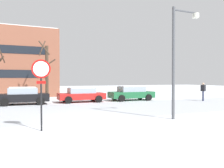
{
  "coord_description": "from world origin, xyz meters",
  "views": [
    {
      "loc": [
        -4.04,
        -12.26,
        2.1
      ],
      "look_at": [
        3.71,
        5.11,
        1.72
      ],
      "focal_mm": 38.02,
      "sensor_mm": 36.0,
      "label": 1
    }
  ],
  "objects_px": {
    "parked_car_red": "(81,95)",
    "pedestrian_crossing": "(203,90)",
    "parked_car_black": "(23,96)",
    "parked_car_green": "(131,93)",
    "street_lamp": "(178,51)",
    "stop_sign": "(41,81)"
  },
  "relations": [
    {
      "from": "stop_sign",
      "to": "parked_car_black",
      "type": "xyz_separation_m",
      "value": [
        -0.06,
        10.96,
        -1.3
      ]
    },
    {
      "from": "street_lamp",
      "to": "stop_sign",
      "type": "bearing_deg",
      "value": -179.26
    },
    {
      "from": "stop_sign",
      "to": "street_lamp",
      "type": "bearing_deg",
      "value": 0.74
    },
    {
      "from": "parked_car_red",
      "to": "pedestrian_crossing",
      "type": "height_order",
      "value": "pedestrian_crossing"
    },
    {
      "from": "parked_car_black",
      "to": "parked_car_red",
      "type": "distance_m",
      "value": 5.04
    },
    {
      "from": "street_lamp",
      "to": "parked_car_black",
      "type": "bearing_deg",
      "value": 123.12
    },
    {
      "from": "pedestrian_crossing",
      "to": "parked_car_green",
      "type": "bearing_deg",
      "value": 151.46
    },
    {
      "from": "parked_car_black",
      "to": "parked_car_green",
      "type": "relative_size",
      "value": 0.93
    },
    {
      "from": "parked_car_red",
      "to": "parked_car_green",
      "type": "height_order",
      "value": "parked_car_green"
    },
    {
      "from": "street_lamp",
      "to": "parked_car_black",
      "type": "height_order",
      "value": "street_lamp"
    },
    {
      "from": "parked_car_green",
      "to": "parked_car_black",
      "type": "bearing_deg",
      "value": 178.42
    },
    {
      "from": "parked_car_red",
      "to": "pedestrian_crossing",
      "type": "distance_m",
      "value": 11.71
    },
    {
      "from": "parked_car_red",
      "to": "pedestrian_crossing",
      "type": "bearing_deg",
      "value": -17.91
    },
    {
      "from": "pedestrian_crossing",
      "to": "parked_car_red",
      "type": "bearing_deg",
      "value": 162.09
    },
    {
      "from": "street_lamp",
      "to": "parked_car_black",
      "type": "distance_m",
      "value": 13.29
    },
    {
      "from": "parked_car_green",
      "to": "pedestrian_crossing",
      "type": "height_order",
      "value": "pedestrian_crossing"
    },
    {
      "from": "parked_car_black",
      "to": "parked_car_red",
      "type": "xyz_separation_m",
      "value": [
        5.04,
        0.01,
        -0.04
      ]
    },
    {
      "from": "parked_car_red",
      "to": "stop_sign",
      "type": "bearing_deg",
      "value": -114.42
    },
    {
      "from": "parked_car_black",
      "to": "pedestrian_crossing",
      "type": "xyz_separation_m",
      "value": [
        16.18,
        -3.59,
        0.29
      ]
    },
    {
      "from": "stop_sign",
      "to": "street_lamp",
      "type": "distance_m",
      "value": 7.2
    },
    {
      "from": "stop_sign",
      "to": "parked_car_green",
      "type": "height_order",
      "value": "stop_sign"
    },
    {
      "from": "stop_sign",
      "to": "street_lamp",
      "type": "relative_size",
      "value": 0.49
    }
  ]
}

